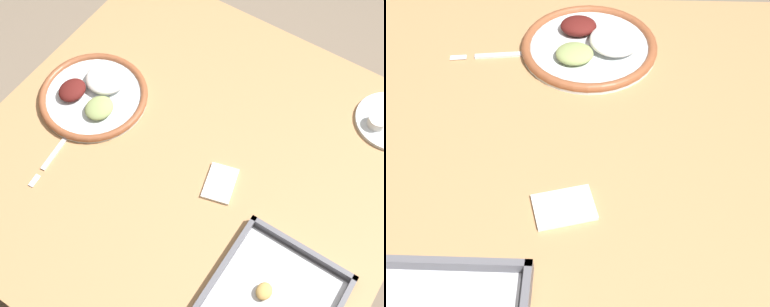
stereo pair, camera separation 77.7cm
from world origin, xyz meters
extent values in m
cube|color=#AD7F51|center=(0.00, 0.00, 0.69)|extent=(1.05, 1.06, 0.03)
cylinder|color=#AD7F51|center=(-0.48, -0.48, 0.34)|extent=(0.06, 0.06, 0.68)
cylinder|color=#AD7F51|center=(0.48, -0.48, 0.34)|extent=(0.06, 0.06, 0.68)
cylinder|color=silver|center=(-0.02, -0.33, 0.71)|extent=(0.29, 0.29, 0.01)
torus|color=brown|center=(-0.02, -0.33, 0.72)|extent=(0.30, 0.30, 0.02)
ellipsoid|color=white|center=(-0.07, -0.33, 0.74)|extent=(0.11, 0.11, 0.04)
ellipsoid|color=#511614|center=(0.01, -0.38, 0.74)|extent=(0.08, 0.07, 0.03)
ellipsoid|color=#8C9E5B|center=(0.01, -0.28, 0.73)|extent=(0.08, 0.07, 0.03)
cube|color=silver|center=(0.14, -0.31, 0.71)|extent=(0.17, 0.03, 0.00)
cylinder|color=silver|center=(0.26, -0.30, 0.71)|extent=(0.04, 0.01, 0.00)
cylinder|color=silver|center=(0.26, -0.29, 0.71)|extent=(0.04, 0.01, 0.00)
cylinder|color=silver|center=(0.26, -0.29, 0.71)|extent=(0.04, 0.01, 0.00)
cylinder|color=silver|center=(0.26, -0.29, 0.71)|extent=(0.04, 0.01, 0.00)
cube|color=#595960|center=(0.27, 0.22, 0.73)|extent=(0.43, 0.01, 0.02)
cube|color=white|center=(0.01, 0.10, 0.71)|extent=(0.12, 0.09, 0.01)
camera|label=1|loc=(0.56, 0.38, 1.88)|focal=50.00mm
camera|label=2|loc=(-0.03, 0.62, 1.43)|focal=50.00mm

